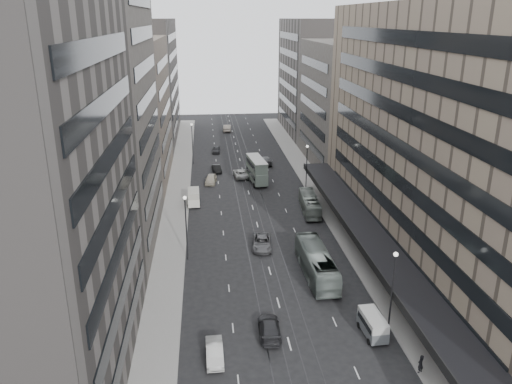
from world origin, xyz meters
name	(u,v)px	position (x,y,z in m)	size (l,w,h in m)	color
ground	(280,308)	(0.00, 0.00, 0.00)	(220.00, 220.00, 0.00)	black
sidewalk_right	(316,187)	(12.00, 37.50, 0.07)	(4.00, 125.00, 0.15)	gray
sidewalk_left	(178,192)	(-12.00, 37.50, 0.07)	(4.00, 125.00, 0.15)	gray
department_store	(460,143)	(21.45, 8.00, 14.95)	(19.20, 60.00, 30.00)	#756455
building_right_mid	(350,105)	(21.50, 52.00, 12.00)	(15.00, 28.00, 24.00)	#47433E
building_right_far	(317,77)	(21.50, 82.00, 14.00)	(15.00, 32.00, 28.00)	#5E5955
building_left_a	(10,208)	(-21.50, -8.00, 15.00)	(15.00, 28.00, 30.00)	#5E5955
building_left_b	(87,114)	(-21.50, 19.00, 17.00)	(15.00, 26.00, 34.00)	#47433E
building_left_c	(123,112)	(-21.50, 46.00, 12.50)	(15.00, 28.00, 25.00)	#736759
building_left_d	(143,81)	(-21.50, 79.00, 14.00)	(15.00, 38.00, 28.00)	#5E5955
lamp_right_near	(393,283)	(9.70, -5.00, 5.20)	(0.44, 0.44, 8.32)	#262628
lamp_right_far	(307,163)	(9.70, 35.00, 5.20)	(0.44, 0.44, 8.32)	#262628
lamp_left_near	(186,220)	(-9.70, 12.00, 5.20)	(0.44, 0.44, 8.32)	#262628
lamp_left_far	(192,139)	(-9.70, 55.00, 5.20)	(0.44, 0.44, 8.32)	#262628
bus_near	(316,263)	(5.18, 6.33, 1.64)	(2.76, 11.80, 3.29)	gray
bus_far	(310,204)	(8.50, 26.20, 1.34)	(2.26, 9.65, 2.69)	gray
double_decker	(257,169)	(1.96, 41.50, 2.41)	(3.31, 8.37, 4.46)	slate
vw_microbus	(373,324)	(7.95, -5.48, 1.19)	(2.00, 4.06, 2.15)	#525659
panel_van	(194,197)	(-9.20, 30.85, 1.39)	(2.05, 4.03, 2.51)	white
sedan_1	(215,352)	(-6.86, -7.44, 0.70)	(1.47, 4.22, 1.39)	#BBBBB6
sedan_2	(262,243)	(-0.19, 14.30, 0.73)	(2.43, 5.26, 1.46)	#545456
sedan_3	(269,328)	(-1.63, -4.38, 0.73)	(2.04, 5.02, 1.46)	#272729
sedan_4	(211,179)	(-6.31, 41.67, 0.79)	(1.87, 4.65, 1.59)	#B9B199
sedan_5	(217,169)	(-5.07, 48.50, 0.67)	(1.43, 4.09, 1.35)	black
sedan_6	(241,173)	(-0.72, 44.81, 0.74)	(2.47, 5.36, 1.49)	silver
sedan_7	(265,160)	(4.90, 52.98, 0.79)	(2.22, 5.47, 1.59)	#545457
sedan_8	(216,150)	(-4.76, 63.18, 0.71)	(1.67, 4.15, 1.41)	#232426
sedan_9	(227,128)	(-1.29, 85.11, 0.85)	(1.81, 5.19, 1.71)	beige
pedestrian	(421,364)	(10.20, -11.13, 0.99)	(0.61, 0.40, 1.67)	black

